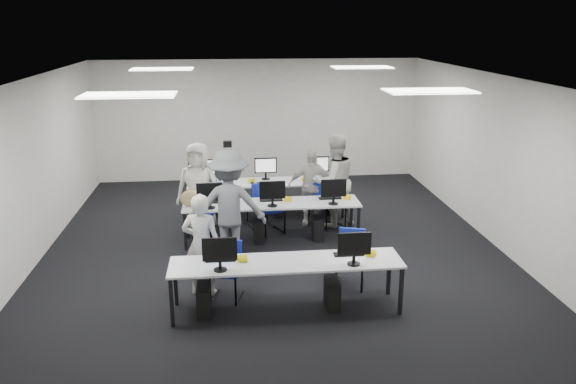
{
  "coord_description": "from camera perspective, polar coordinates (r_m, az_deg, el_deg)",
  "views": [
    {
      "loc": [
        -0.72,
        -9.44,
        3.91
      ],
      "look_at": [
        0.27,
        -0.04,
        1.0
      ],
      "focal_mm": 35.0,
      "sensor_mm": 36.0,
      "label": 1
    }
  ],
  "objects": [
    {
      "name": "chair_4",
      "position": [
        11.07,
        4.28,
        -1.98
      ],
      "size": [
        0.6,
        0.63,
        0.95
      ],
      "rotation": [
        0.0,
        0.0,
        0.33
      ],
      "color": "#14118A",
      "rests_on": "ground"
    },
    {
      "name": "student_0",
      "position": [
        8.29,
        -8.78,
        -5.32
      ],
      "size": [
        0.63,
        0.48,
        1.55
      ],
      "primitive_type": "imported",
      "rotation": [
        0.0,
        0.0,
        2.93
      ],
      "color": "beige",
      "rests_on": "ground"
    },
    {
      "name": "desk_mid",
      "position": [
        10.2,
        -1.67,
        -1.38
      ],
      "size": [
        3.2,
        0.7,
        0.73
      ],
      "color": "silver",
      "rests_on": "ground"
    },
    {
      "name": "room",
      "position": [
        9.77,
        -1.62,
        2.81
      ],
      "size": [
        9.0,
        9.02,
        3.0
      ],
      "color": "black",
      "rests_on": "ground"
    },
    {
      "name": "chair_6",
      "position": [
        11.06,
        -2.82,
        -2.0
      ],
      "size": [
        0.55,
        0.58,
        0.94
      ],
      "rotation": [
        0.0,
        0.0,
        0.21
      ],
      "color": "#14118A",
      "rests_on": "ground"
    },
    {
      "name": "chair_3",
      "position": [
        10.75,
        -1.85,
        -2.61
      ],
      "size": [
        0.58,
        0.61,
        0.9
      ],
      "rotation": [
        0.0,
        0.0,
        0.36
      ],
      "color": "#14118A",
      "rests_on": "ground"
    },
    {
      "name": "photographer",
      "position": [
        9.38,
        -5.99,
        -1.41
      ],
      "size": [
        1.24,
        0.73,
        1.9
      ],
      "primitive_type": "imported",
      "rotation": [
        0.0,
        0.0,
        3.12
      ],
      "color": "slate",
      "rests_on": "ground"
    },
    {
      "name": "equipment_mid",
      "position": [
        10.27,
        -2.71,
        -3.15
      ],
      "size": [
        2.91,
        0.41,
        1.19
      ],
      "color": "white",
      "rests_on": "desk_mid"
    },
    {
      "name": "student_1",
      "position": [
        10.93,
        4.71,
        1.15
      ],
      "size": [
        1.06,
        0.93,
        1.84
      ],
      "primitive_type": "imported",
      "rotation": [
        0.0,
        0.0,
        3.45
      ],
      "color": "beige",
      "rests_on": "ground"
    },
    {
      "name": "chair_1",
      "position": [
        8.7,
        6.35,
        -7.74
      ],
      "size": [
        0.54,
        0.56,
        0.86
      ],
      "rotation": [
        0.0,
        0.0,
        -0.3
      ],
      "color": "#14118A",
      "rests_on": "ground"
    },
    {
      "name": "desk_back",
      "position": [
        11.53,
        -2.21,
        0.82
      ],
      "size": [
        3.2,
        0.7,
        0.73
      ],
      "color": "silver",
      "rests_on": "ground"
    },
    {
      "name": "student_2",
      "position": [
        10.8,
        -9.08,
        0.48
      ],
      "size": [
        0.94,
        0.72,
        1.72
      ],
      "primitive_type": "imported",
      "rotation": [
        0.0,
        0.0,
        -0.23
      ],
      "color": "beige",
      "rests_on": "ground"
    },
    {
      "name": "chair_0",
      "position": [
        8.33,
        -6.23,
        -8.96
      ],
      "size": [
        0.52,
        0.54,
        0.84
      ],
      "rotation": [
        0.0,
        0.0,
        -0.27
      ],
      "color": "#14118A",
      "rests_on": "ground"
    },
    {
      "name": "desk_front",
      "position": [
        7.78,
        -0.16,
        -7.42
      ],
      "size": [
        3.2,
        0.7,
        0.73
      ],
      "color": "silver",
      "rests_on": "ground"
    },
    {
      "name": "student_3",
      "position": [
        11.03,
        2.33,
        0.53
      ],
      "size": [
        0.95,
        0.53,
        1.54
      ],
      "primitive_type": "imported",
      "rotation": [
        0.0,
        0.0,
        -0.18
      ],
      "color": "beige",
      "rests_on": "ground"
    },
    {
      "name": "handbag",
      "position": [
        10.11,
        -9.89,
        -0.61
      ],
      "size": [
        0.43,
        0.35,
        0.3
      ],
      "primitive_type": "ellipsoid",
      "rotation": [
        0.0,
        0.0,
        0.38
      ],
      "color": "olive",
      "rests_on": "desk_mid"
    },
    {
      "name": "dslr_camera",
      "position": [
        9.29,
        -6.17,
        4.87
      ],
      "size": [
        0.14,
        0.18,
        0.1
      ],
      "primitive_type": "cube",
      "rotation": [
        0.0,
        0.0,
        3.12
      ],
      "color": "black",
      "rests_on": "photographer"
    },
    {
      "name": "chair_5",
      "position": [
        11.14,
        -7.88,
        -1.99
      ],
      "size": [
        0.52,
        0.55,
        0.95
      ],
      "rotation": [
        0.0,
        0.0,
        0.11
      ],
      "color": "#14118A",
      "rests_on": "ground"
    },
    {
      "name": "ceiling_panels",
      "position": [
        9.52,
        -1.69,
        11.51
      ],
      "size": [
        5.2,
        4.6,
        0.02
      ],
      "color": "white",
      "rests_on": "room"
    },
    {
      "name": "equipment_back",
      "position": [
        11.65,
        -1.26,
        -0.65
      ],
      "size": [
        2.91,
        0.41,
        1.19
      ],
      "color": "white",
      "rests_on": "desk_back"
    },
    {
      "name": "chair_7",
      "position": [
        11.29,
        3.36,
        -1.69
      ],
      "size": [
        0.45,
        0.49,
        0.89
      ],
      "rotation": [
        0.0,
        0.0,
        0.04
      ],
      "color": "#14118A",
      "rests_on": "ground"
    },
    {
      "name": "equipment_front",
      "position": [
        7.89,
        -1.55,
        -9.67
      ],
      "size": [
        2.51,
        0.41,
        1.19
      ],
      "color": "#0D2AB3",
      "rests_on": "desk_front"
    },
    {
      "name": "chair_2",
      "position": [
        10.82,
        -8.49,
        -2.82
      ],
      "size": [
        0.49,
        0.52,
        0.82
      ],
      "rotation": [
        0.0,
        0.0,
        -0.23
      ],
      "color": "#14118A",
      "rests_on": "ground"
    }
  ]
}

